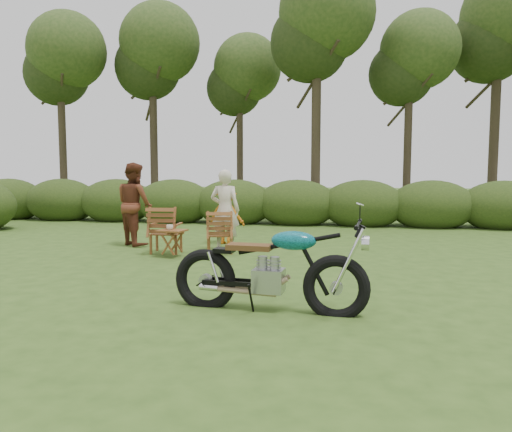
% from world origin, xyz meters
% --- Properties ---
extents(ground, '(80.00, 80.00, 0.00)m').
position_xyz_m(ground, '(0.00, 0.00, 0.00)').
color(ground, '#304A18').
rests_on(ground, ground).
extents(tree_line, '(22.52, 11.62, 8.14)m').
position_xyz_m(tree_line, '(0.50, 9.74, 3.81)').
color(tree_line, '#32291B').
rests_on(tree_line, ground).
extents(motorcycle, '(2.34, 1.04, 1.30)m').
position_xyz_m(motorcycle, '(0.60, -0.54, 0.00)').
color(motorcycle, '#0DA1B4').
rests_on(motorcycle, ground).
extents(lawn_chair_right, '(0.71, 0.71, 0.87)m').
position_xyz_m(lawn_chair_right, '(-1.02, 3.41, 0.00)').
color(lawn_chair_right, brown).
rests_on(lawn_chair_right, ground).
extents(lawn_chair_left, '(0.71, 0.71, 0.95)m').
position_xyz_m(lawn_chair_left, '(-2.11, 3.21, 0.00)').
color(lawn_chair_left, brown).
rests_on(lawn_chair_left, ground).
extents(side_table, '(0.59, 0.52, 0.54)m').
position_xyz_m(side_table, '(-1.82, 2.75, 0.27)').
color(side_table, brown).
rests_on(side_table, ground).
extents(cup, '(0.15, 0.15, 0.10)m').
position_xyz_m(cup, '(-1.85, 2.72, 0.59)').
color(cup, beige).
rests_on(cup, side_table).
extents(adult_a, '(0.63, 0.42, 1.71)m').
position_xyz_m(adult_a, '(-0.99, 3.71, 0.00)').
color(adult_a, beige).
rests_on(adult_a, ground).
extents(adult_b, '(1.15, 1.12, 1.86)m').
position_xyz_m(adult_b, '(-3.18, 4.10, 0.00)').
color(adult_b, brown).
rests_on(adult_b, ground).
extents(child, '(0.92, 0.62, 1.32)m').
position_xyz_m(child, '(-1.19, 4.65, 0.00)').
color(child, '#C96512').
rests_on(child, ground).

